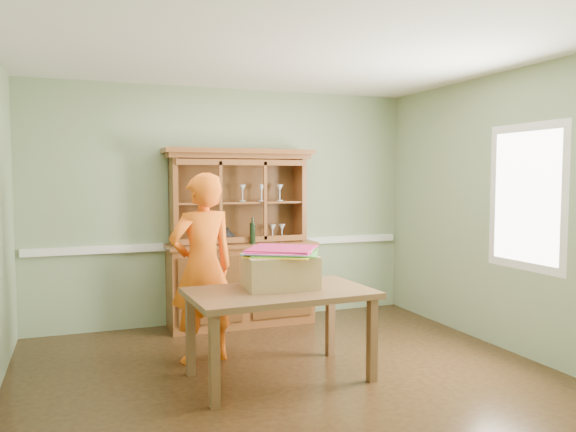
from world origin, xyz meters
name	(u,v)px	position (x,y,z in m)	size (l,w,h in m)	color
floor	(288,376)	(0.00, 0.00, 0.00)	(4.50, 4.50, 0.00)	#412D15
ceiling	(288,52)	(0.00, 0.00, 2.70)	(4.50, 4.50, 0.00)	white
wall_back	(227,206)	(0.00, 2.00, 1.35)	(4.50, 4.50, 0.00)	gray
wall_right	(504,211)	(2.25, 0.00, 1.35)	(4.00, 4.00, 0.00)	gray
wall_front	(429,244)	(0.00, -2.00, 1.35)	(4.50, 4.50, 0.00)	gray
chair_rail	(228,244)	(0.00, 1.98, 0.90)	(4.41, 0.05, 0.08)	white
window_panel	(526,197)	(2.23, -0.30, 1.50)	(0.03, 0.96, 1.36)	white
china_hutch	(240,263)	(0.09, 1.77, 0.71)	(1.70, 0.56, 2.00)	brown
dining_table	(280,301)	(-0.08, -0.03, 0.66)	(1.53, 0.96, 0.75)	brown
cardboard_box	(279,271)	(-0.05, 0.08, 0.89)	(0.59, 0.47, 0.28)	tan
kite_stack	(283,251)	(0.00, 0.12, 1.05)	(0.74, 0.74, 0.05)	yellow
person	(202,268)	(-0.59, 0.64, 0.86)	(0.63, 0.41, 1.72)	#F8610F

